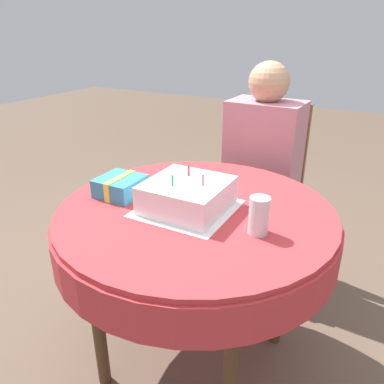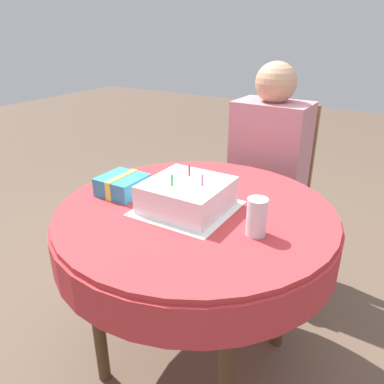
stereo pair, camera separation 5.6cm
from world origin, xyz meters
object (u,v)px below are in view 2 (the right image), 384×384
gift_box (122,185)px  chair (272,189)px  person (268,159)px  drinking_glass (257,217)px  birthday_cake (187,195)px

gift_box → chair: bearing=70.4°
person → drinking_glass: person is taller
drinking_glass → gift_box: drinking_glass is taller
chair → birthday_cake: 0.91m
person → birthday_cake: bearing=-90.3°
birthday_cake → drinking_glass: birthday_cake is taller
person → drinking_glass: 0.85m
drinking_glass → gift_box: size_ratio=0.74×
drinking_glass → gift_box: bearing=177.6°
person → drinking_glass: bearing=-70.7°
chair → person: person is taller
chair → birthday_cake: (-0.03, -0.86, 0.29)m
birthday_cake → gift_box: (-0.29, -0.02, -0.02)m
chair → gift_box: bearing=-108.2°
drinking_glass → gift_box: 0.57m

